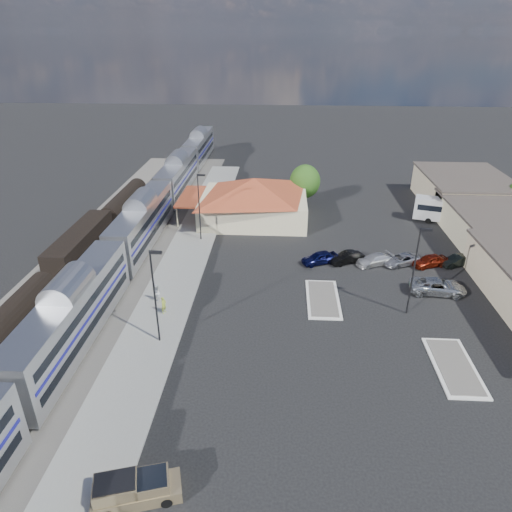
# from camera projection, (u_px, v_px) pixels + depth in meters

# --- Properties ---
(ground) EXTENTS (280.00, 280.00, 0.00)m
(ground) POSITION_uv_depth(u_px,v_px,m) (284.00, 309.00, 45.33)
(ground) COLOR black
(ground) RESTS_ON ground
(railbed) EXTENTS (16.00, 100.00, 0.12)m
(railbed) POSITION_uv_depth(u_px,v_px,m) (106.00, 266.00, 53.58)
(railbed) COLOR #4C4944
(railbed) RESTS_ON ground
(platform) EXTENTS (5.50, 92.00, 0.18)m
(platform) POSITION_uv_depth(u_px,v_px,m) (178.00, 276.00, 51.30)
(platform) COLOR gray
(platform) RESTS_ON ground
(passenger_train) EXTENTS (3.00, 104.00, 5.55)m
(passenger_train) POSITION_uv_depth(u_px,v_px,m) (143.00, 224.00, 57.71)
(passenger_train) COLOR silver
(passenger_train) RESTS_ON ground
(freight_cars) EXTENTS (2.80, 46.00, 4.00)m
(freight_cars) POSITION_uv_depth(u_px,v_px,m) (81.00, 247.00, 53.79)
(freight_cars) COLOR black
(freight_cars) RESTS_ON ground
(station_depot) EXTENTS (18.35, 12.24, 6.20)m
(station_depot) POSITION_uv_depth(u_px,v_px,m) (254.00, 199.00, 65.67)
(station_depot) COLOR #BEB28B
(station_depot) RESTS_ON ground
(traffic_island_south) EXTENTS (3.30, 7.50, 0.21)m
(traffic_island_south) POSITION_uv_depth(u_px,v_px,m) (323.00, 299.00, 46.86)
(traffic_island_south) COLOR silver
(traffic_island_south) RESTS_ON ground
(traffic_island_north) EXTENTS (3.30, 7.50, 0.21)m
(traffic_island_north) POSITION_uv_depth(u_px,v_px,m) (454.00, 367.00, 37.38)
(traffic_island_north) COLOR silver
(traffic_island_north) RESTS_ON ground
(lamp_plat_s) EXTENTS (1.08, 0.25, 9.00)m
(lamp_plat_s) POSITION_uv_depth(u_px,v_px,m) (155.00, 290.00, 38.18)
(lamp_plat_s) COLOR black
(lamp_plat_s) RESTS_ON ground
(lamp_plat_n) EXTENTS (1.08, 0.25, 9.00)m
(lamp_plat_n) POSITION_uv_depth(u_px,v_px,m) (200.00, 202.00, 57.87)
(lamp_plat_n) COLOR black
(lamp_plat_n) RESTS_ON ground
(lamp_lot) EXTENTS (1.08, 0.25, 9.00)m
(lamp_lot) POSITION_uv_depth(u_px,v_px,m) (416.00, 265.00, 42.33)
(lamp_lot) COLOR black
(lamp_lot) RESTS_ON ground
(tree_depot) EXTENTS (4.71, 4.71, 6.63)m
(tree_depot) POSITION_uv_depth(u_px,v_px,m) (305.00, 181.00, 70.25)
(tree_depot) COLOR #382314
(tree_depot) RESTS_ON ground
(pickup_truck) EXTENTS (5.43, 3.20, 1.77)m
(pickup_truck) POSITION_uv_depth(u_px,v_px,m) (137.00, 489.00, 26.54)
(pickup_truck) COLOR tan
(pickup_truck) RESTS_ON ground
(suv) EXTENTS (5.95, 3.08, 1.60)m
(suv) POSITION_uv_depth(u_px,v_px,m) (438.00, 286.00, 47.76)
(suv) COLOR #A8ACB0
(suv) RESTS_ON ground
(coach_bus) EXTENTS (11.07, 5.42, 3.48)m
(coach_bus) POSITION_uv_depth(u_px,v_px,m) (454.00, 211.00, 64.55)
(coach_bus) COLOR white
(coach_bus) RESTS_ON ground
(person_a) EXTENTS (0.64, 0.75, 1.74)m
(person_a) POSITION_uv_depth(u_px,v_px,m) (164.00, 305.00, 44.03)
(person_a) COLOR #ADC13C
(person_a) RESTS_ON platform
(person_b) EXTENTS (0.81, 0.99, 1.90)m
(person_b) POSITION_uv_depth(u_px,v_px,m) (156.00, 293.00, 45.90)
(person_b) COLOR white
(person_b) RESTS_ON platform
(parked_car_a) EXTENTS (4.68, 3.30, 1.48)m
(parked_car_a) POSITION_uv_depth(u_px,v_px,m) (320.00, 258.00, 53.93)
(parked_car_a) COLOR #0B0E39
(parked_car_a) RESTS_ON ground
(parked_car_b) EXTENTS (4.38, 3.11, 1.37)m
(parked_car_b) POSITION_uv_depth(u_px,v_px,m) (347.00, 258.00, 54.05)
(parked_car_b) COLOR black
(parked_car_b) RESTS_ON ground
(parked_car_c) EXTENTS (4.83, 3.51, 1.30)m
(parked_car_c) POSITION_uv_depth(u_px,v_px,m) (374.00, 260.00, 53.63)
(parked_car_c) COLOR silver
(parked_car_c) RESTS_ON ground
(parked_car_d) EXTENTS (5.07, 3.83, 1.28)m
(parked_car_d) POSITION_uv_depth(u_px,v_px,m) (401.00, 259.00, 53.73)
(parked_car_d) COLOR #93949B
(parked_car_d) RESTS_ON ground
(parked_car_e) EXTENTS (4.56, 3.06, 1.44)m
(parked_car_e) POSITION_uv_depth(u_px,v_px,m) (430.00, 261.00, 53.25)
(parked_car_e) COLOR maroon
(parked_car_e) RESTS_ON ground
(parked_car_f) EXTENTS (4.18, 2.79, 1.30)m
(parked_car_f) POSITION_uv_depth(u_px,v_px,m) (457.00, 261.00, 53.38)
(parked_car_f) COLOR black
(parked_car_f) RESTS_ON ground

